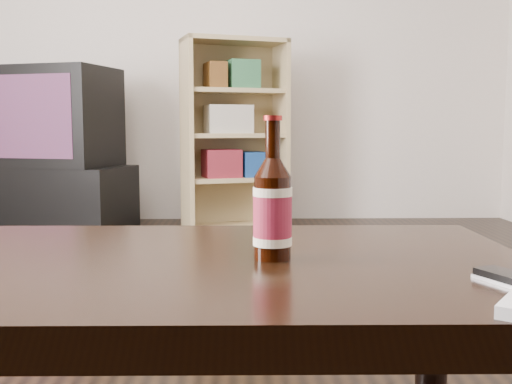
{
  "coord_description": "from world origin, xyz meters",
  "views": [
    {
      "loc": [
        0.47,
        -1.62,
        0.71
      ],
      "look_at": [
        0.49,
        -0.54,
        0.6
      ],
      "focal_mm": 42.0,
      "sensor_mm": 36.0,
      "label": 1
    }
  ],
  "objects_px": {
    "tv": "(47,117)",
    "bookshelf": "(232,131)",
    "coffee_table": "(186,292)",
    "tv_stand": "(50,197)",
    "beer_bottle": "(273,209)",
    "phone": "(505,278)"
  },
  "relations": [
    {
      "from": "tv",
      "to": "bookshelf",
      "type": "distance_m",
      "value": 1.29
    },
    {
      "from": "bookshelf",
      "to": "coffee_table",
      "type": "relative_size",
      "value": 1.03
    },
    {
      "from": "tv_stand",
      "to": "tv",
      "type": "relative_size",
      "value": 1.08
    },
    {
      "from": "tv_stand",
      "to": "beer_bottle",
      "type": "distance_m",
      "value": 3.45
    },
    {
      "from": "bookshelf",
      "to": "phone",
      "type": "bearing_deg",
      "value": -98.85
    },
    {
      "from": "tv_stand",
      "to": "phone",
      "type": "bearing_deg",
      "value": -45.32
    },
    {
      "from": "coffee_table",
      "to": "phone",
      "type": "bearing_deg",
      "value": -19.22
    },
    {
      "from": "tv_stand",
      "to": "bookshelf",
      "type": "relative_size",
      "value": 0.84
    },
    {
      "from": "coffee_table",
      "to": "beer_bottle",
      "type": "bearing_deg",
      "value": -0.79
    },
    {
      "from": "bookshelf",
      "to": "phone",
      "type": "distance_m",
      "value": 3.32
    },
    {
      "from": "tv_stand",
      "to": "bookshelf",
      "type": "distance_m",
      "value": 1.36
    },
    {
      "from": "tv",
      "to": "beer_bottle",
      "type": "bearing_deg",
      "value": -49.12
    },
    {
      "from": "tv_stand",
      "to": "phone",
      "type": "distance_m",
      "value": 3.75
    },
    {
      "from": "tv_stand",
      "to": "coffee_table",
      "type": "bearing_deg",
      "value": -51.6
    },
    {
      "from": "beer_bottle",
      "to": "phone",
      "type": "height_order",
      "value": "beer_bottle"
    },
    {
      "from": "coffee_table",
      "to": "beer_bottle",
      "type": "relative_size",
      "value": 4.91
    },
    {
      "from": "coffee_table",
      "to": "phone",
      "type": "xyz_separation_m",
      "value": [
        0.51,
        -0.18,
        0.07
      ]
    },
    {
      "from": "coffee_table",
      "to": "tv_stand",
      "type": "bearing_deg",
      "value": 111.7
    },
    {
      "from": "tv_stand",
      "to": "coffee_table",
      "type": "distance_m",
      "value": 3.37
    },
    {
      "from": "bookshelf",
      "to": "coffee_table",
      "type": "xyz_separation_m",
      "value": [
        -0.04,
        -3.1,
        -0.27
      ]
    },
    {
      "from": "tv_stand",
      "to": "tv",
      "type": "bearing_deg",
      "value": -90.0
    },
    {
      "from": "coffee_table",
      "to": "phone",
      "type": "height_order",
      "value": "phone"
    }
  ]
}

